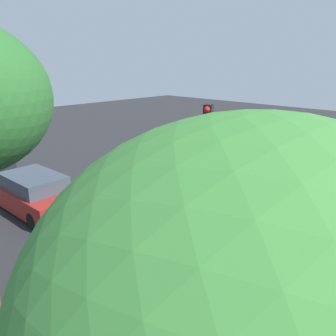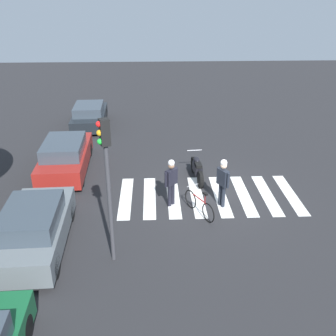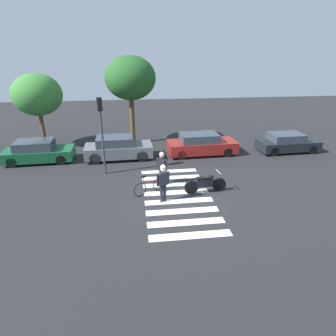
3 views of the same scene
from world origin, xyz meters
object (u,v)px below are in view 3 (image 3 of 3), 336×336
leaning_bicycle (150,186)px  police_motorcycle (205,183)px  officer_on_foot (162,166)px  officer_by_motorcycle (163,180)px  car_maroon_wagon (201,144)px  car_black_suv (287,143)px  traffic_light_pole (101,124)px  car_green_compact (38,152)px  car_grey_coupe (118,148)px

leaning_bicycle → police_motorcycle: bearing=-4.7°
officer_on_foot → officer_by_motorcycle: size_ratio=0.98×
officer_by_motorcycle → car_maroon_wagon: 7.01m
car_black_suv → traffic_light_pole: size_ratio=0.97×
car_black_suv → traffic_light_pole: (-12.22, -2.37, 2.26)m
police_motorcycle → officer_on_foot: size_ratio=1.18×
leaning_bicycle → traffic_light_pole: bearing=130.1°
car_green_compact → car_black_suv: bearing=-0.2°
leaning_bicycle → car_black_suv: (9.87, 5.16, 0.23)m
leaning_bicycle → car_green_compact: (-6.62, 5.22, 0.27)m
police_motorcycle → officer_on_foot: officer_on_foot is taller
car_maroon_wagon → car_green_compact: bearing=-179.5°
car_green_compact → leaning_bicycle: bearing=-38.2°
police_motorcycle → traffic_light_pole: (-5.08, 3.01, 2.40)m
officer_on_foot → officer_by_motorcycle: 1.83m
car_maroon_wagon → car_grey_coupe: bearing=-178.2°
leaning_bicycle → officer_on_foot: size_ratio=0.89×
car_black_suv → traffic_light_pole: bearing=-169.0°
car_grey_coupe → car_black_suv: size_ratio=1.04×
officer_by_motorcycle → car_maroon_wagon: size_ratio=0.40×
officer_on_foot → car_maroon_wagon: officer_on_foot is taller
car_black_suv → traffic_light_pole: traffic_light_pole is taller
car_grey_coupe → car_maroon_wagon: (5.52, 0.17, -0.02)m
officer_on_foot → car_grey_coupe: bearing=119.7°
car_grey_coupe → police_motorcycle: bearing=-50.6°
police_motorcycle → officer_on_foot: 2.40m
officer_by_motorcycle → car_maroon_wagon: (3.26, 6.20, -0.38)m
leaning_bicycle → car_grey_coupe: size_ratio=0.37×
car_green_compact → car_grey_coupe: (4.93, -0.07, 0.05)m
officer_by_motorcycle → car_green_compact: officer_by_motorcycle is taller
officer_on_foot → car_maroon_wagon: (3.12, 4.38, -0.36)m
car_grey_coupe → traffic_light_pole: (-0.66, -2.36, 2.16)m
traffic_light_pole → car_maroon_wagon: bearing=22.3°
officer_on_foot → car_green_compact: (-7.33, 4.28, -0.39)m
officer_by_motorcycle → car_maroon_wagon: bearing=62.3°
car_green_compact → car_grey_coupe: 4.93m
car_maroon_wagon → car_black_suv: 6.05m
car_green_compact → car_black_suv: 16.50m
car_black_suv → police_motorcycle: bearing=-143.0°
leaning_bicycle → officer_on_foot: 1.35m
officer_by_motorcycle → traffic_light_pole: traffic_light_pole is taller
car_maroon_wagon → traffic_light_pole: size_ratio=1.08×
car_black_suv → leaning_bicycle: bearing=-152.4°
police_motorcycle → car_grey_coupe: 6.95m
officer_by_motorcycle → car_maroon_wagon: officer_by_motorcycle is taller
police_motorcycle → car_black_suv: 8.95m
officer_by_motorcycle → car_black_suv: size_ratio=0.44×
police_motorcycle → leaning_bicycle: police_motorcycle is taller
officer_on_foot → car_maroon_wagon: 5.39m
leaning_bicycle → car_green_compact: car_green_compact is taller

